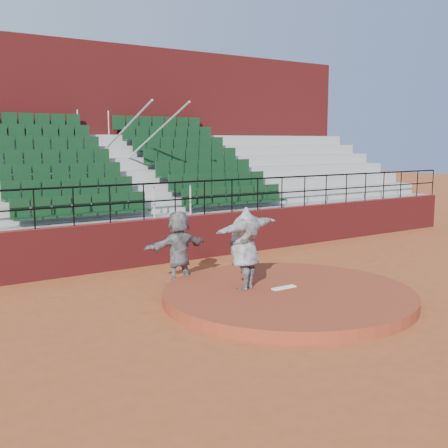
# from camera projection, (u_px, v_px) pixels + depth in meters

# --- Properties ---
(ground) EXTENTS (90.00, 90.00, 0.00)m
(ground) POSITION_uv_depth(u_px,v_px,m) (288.00, 301.00, 12.31)
(ground) COLOR #974722
(ground) RESTS_ON ground
(pitchers_mound) EXTENTS (5.50, 5.50, 0.25)m
(pitchers_mound) POSITION_uv_depth(u_px,v_px,m) (288.00, 295.00, 12.29)
(pitchers_mound) COLOR maroon
(pitchers_mound) RESTS_ON ground
(pitching_rubber) EXTENTS (0.60, 0.15, 0.03)m
(pitching_rubber) POSITION_uv_depth(u_px,v_px,m) (284.00, 288.00, 12.39)
(pitching_rubber) COLOR white
(pitching_rubber) RESTS_ON pitchers_mound
(boundary_wall) EXTENTS (24.00, 0.30, 1.30)m
(boundary_wall) POSITION_uv_depth(u_px,v_px,m) (176.00, 239.00, 16.30)
(boundary_wall) COLOR maroon
(boundary_wall) RESTS_ON ground
(wall_railing) EXTENTS (24.04, 0.05, 1.03)m
(wall_railing) POSITION_uv_depth(u_px,v_px,m) (175.00, 192.00, 16.10)
(wall_railing) COLOR black
(wall_railing) RESTS_ON boundary_wall
(seating_deck) EXTENTS (24.00, 5.97, 4.63)m
(seating_deck) POSITION_uv_depth(u_px,v_px,m) (123.00, 201.00, 19.16)
(seating_deck) COLOR gray
(seating_deck) RESTS_ON ground
(press_box_facade) EXTENTS (24.00, 3.00, 7.10)m
(press_box_facade) POSITION_uv_depth(u_px,v_px,m) (80.00, 139.00, 22.09)
(press_box_facade) COLOR maroon
(press_box_facade) RESTS_ON ground
(pitcher) EXTENTS (2.30, 1.35, 1.82)m
(pitcher) POSITION_uv_depth(u_px,v_px,m) (245.00, 248.00, 12.22)
(pitcher) COLOR black
(pitcher) RESTS_ON pitchers_mound
(fielder) EXTENTS (1.74, 0.68, 1.84)m
(fielder) POSITION_uv_depth(u_px,v_px,m) (179.00, 249.00, 13.45)
(fielder) COLOR black
(fielder) RESTS_ON ground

